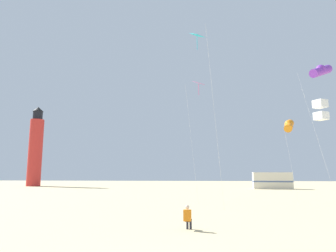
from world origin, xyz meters
TOP-DOWN VIEW (x-y plane):
  - kite_flyer_standing at (0.97, 7.65)m, footprint 0.40×0.54m
  - kite_tube_orange at (9.79, 20.87)m, footprint 1.57×2.58m
  - kite_tube_violet at (11.53, 17.47)m, footprint 2.99×2.85m
  - kite_diamond_cyan at (1.71, 15.29)m, footprint 2.41×2.41m
  - kite_diamond_rainbow at (1.66, 21.13)m, footprint 1.91×1.91m
  - kite_box_white at (8.44, 10.40)m, footprint 2.01×2.01m
  - lighthouse_distant at (-32.42, 54.05)m, footprint 2.80×2.80m
  - rv_van_cream at (14.31, 47.20)m, footprint 6.59×2.78m

SIDE VIEW (x-z plane):
  - kite_flyer_standing at x=0.97m, z-range 0.03..1.19m
  - rv_van_cream at x=14.31m, z-range -0.01..2.79m
  - kite_box_white at x=8.44m, z-range 2.79..9.53m
  - kite_tube_orange at x=9.79m, z-range 3.11..10.73m
  - lighthouse_distant at x=-32.42m, z-range -0.56..16.24m
  - kite_diamond_rainbow at x=1.66m, z-range 4.98..16.38m
  - kite_tube_violet at x=11.53m, z-range 5.06..16.59m
  - kite_diamond_cyan at x=1.71m, z-range 5.85..19.36m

